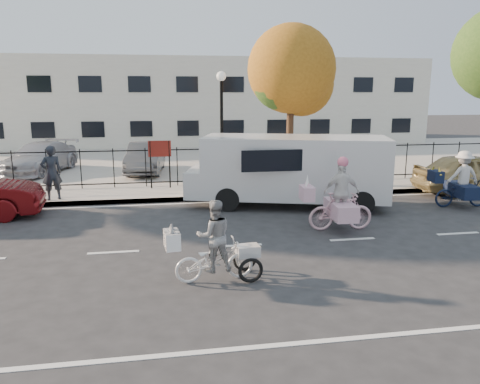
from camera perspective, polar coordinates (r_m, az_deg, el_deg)
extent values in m
plane|color=#333334|center=(11.66, -0.25, -6.56)|extent=(120.00, 120.00, 0.00)
cube|color=#A8A399|center=(16.47, -3.12, -0.74)|extent=(60.00, 0.10, 0.15)
cube|color=#A8A399|center=(17.48, -3.52, 0.01)|extent=(60.00, 2.20, 0.15)
cube|color=#A8A399|center=(26.22, -5.62, 4.04)|extent=(60.00, 15.60, 0.15)
cube|color=silver|center=(35.95, -6.89, 10.87)|extent=(34.00, 10.00, 6.00)
cylinder|color=black|center=(17.92, -2.24, 7.04)|extent=(0.12, 0.12, 4.00)
sphere|color=white|center=(17.86, -2.30, 13.92)|extent=(0.36, 0.36, 0.36)
cylinder|color=black|center=(17.91, -10.83, 3.28)|extent=(0.06, 0.06, 1.80)
cylinder|color=black|center=(17.91, -8.58, 3.36)|extent=(0.06, 0.06, 1.80)
cube|color=#59140F|center=(17.82, -9.77, 5.23)|extent=(0.85, 0.04, 0.60)
imported|color=white|center=(9.50, -3.14, -8.34)|extent=(1.64, 0.72, 0.84)
imported|color=silver|center=(9.33, -3.17, -5.35)|extent=(0.76, 0.62, 1.47)
cube|color=white|center=(9.20, -8.30, -5.77)|extent=(0.33, 0.54, 0.33)
cone|color=white|center=(9.25, -8.36, -4.24)|extent=(0.13, 0.13, 0.17)
cone|color=white|center=(9.03, -8.32, -4.63)|extent=(0.13, 0.13, 0.17)
torus|color=black|center=(9.42, 1.31, -9.54)|extent=(0.53, 0.13, 0.52)
torus|color=black|center=(10.02, 0.60, -8.18)|extent=(0.53, 0.13, 0.52)
cube|color=white|center=(9.62, 0.95, -7.18)|extent=(0.50, 0.37, 0.23)
imported|color=beige|center=(13.10, 12.17, -2.32)|extent=(1.80, 0.61, 1.06)
imported|color=silver|center=(12.98, 12.27, -0.01)|extent=(1.01, 0.47, 1.68)
cube|color=#D19FB2|center=(12.71, 8.16, -0.14)|extent=(0.36, 0.60, 0.38)
cone|color=white|center=(12.65, 8.21, 1.37)|extent=(0.13, 0.13, 0.34)
cube|color=#D19FB2|center=(13.09, 12.18, -2.09)|extent=(0.67, 1.42, 0.43)
sphere|color=pink|center=(12.83, 12.44, 3.59)|extent=(0.30, 0.30, 0.30)
imported|color=#0F1932|center=(17.06, 25.37, -0.10)|extent=(1.83, 0.77, 0.94)
imported|color=silver|center=(16.96, 25.54, 1.81)|extent=(1.10, 0.69, 1.64)
cube|color=black|center=(16.51, 22.74, 1.77)|extent=(0.36, 0.60, 0.37)
cone|color=yellow|center=(16.63, 22.46, 2.59)|extent=(0.12, 0.24, 0.34)
cone|color=yellow|center=(16.32, 23.14, 2.37)|extent=(0.12, 0.24, 0.34)
cube|color=black|center=(17.04, 25.40, 0.24)|extent=(0.68, 1.39, 0.42)
cube|color=silver|center=(15.51, 6.67, 3.07)|extent=(6.31, 3.79, 1.98)
cube|color=silver|center=(15.04, -5.32, 0.69)|extent=(1.13, 2.21, 0.88)
cylinder|color=black|center=(14.31, -0.38, -1.42)|extent=(0.82, 0.49, 0.77)
cylinder|color=black|center=(16.18, -1.48, 0.16)|extent=(0.82, 0.49, 0.77)
cylinder|color=black|center=(15.52, 15.01, -0.77)|extent=(0.82, 0.49, 0.77)
cylinder|color=black|center=(17.26, 12.37, 0.64)|extent=(0.82, 0.49, 0.77)
imported|color=tan|center=(19.45, 26.77, 2.00)|extent=(4.54, 2.07, 1.51)
imported|color=black|center=(16.92, -21.99, 2.18)|extent=(0.80, 0.69, 1.85)
imported|color=#A6A7AE|center=(22.97, -23.23, 3.87)|extent=(3.12, 5.02, 1.36)
imported|color=#494D51|center=(21.62, -11.44, 4.16)|extent=(1.80, 4.23, 1.36)
imported|color=#A4A7AC|center=(21.84, 5.87, 4.55)|extent=(1.86, 4.34, 1.46)
cylinder|color=#442D1D|center=(18.99, 6.09, 6.85)|extent=(0.28, 0.28, 4.03)
sphere|color=#9F6219|center=(18.93, 6.27, 14.69)|extent=(3.45, 3.45, 3.45)
sphere|color=#9F6219|center=(19.24, 7.54, 12.90)|extent=(2.53, 2.53, 2.53)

